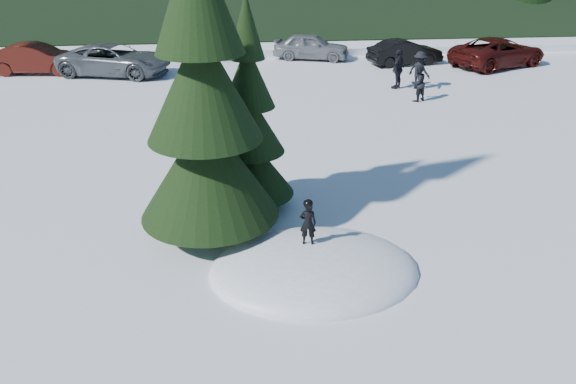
{
  "coord_description": "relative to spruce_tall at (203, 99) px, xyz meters",
  "views": [
    {
      "loc": [
        -1.56,
        -10.01,
        6.59
      ],
      "look_at": [
        -0.4,
        1.66,
        1.1
      ],
      "focal_mm": 35.0,
      "sensor_mm": 36.0,
      "label": 1
    }
  ],
  "objects": [
    {
      "name": "child_skier",
      "position": [
        2.1,
        -1.45,
        -2.35
      ],
      "size": [
        0.39,
        0.29,
        0.97
      ],
      "primitive_type": "imported",
      "rotation": [
        0.0,
        0.0,
        2.98
      ],
      "color": "black",
      "rests_on": "snow_mound"
    },
    {
      "name": "spruce_tall",
      "position": [
        0.0,
        0.0,
        0.0
      ],
      "size": [
        3.2,
        3.2,
        8.6
      ],
      "color": "#311E10",
      "rests_on": "ground"
    },
    {
      "name": "car_6",
      "position": [
        14.63,
        16.81,
        -2.57
      ],
      "size": [
        5.95,
        4.49,
        1.5
      ],
      "primitive_type": "imported",
      "rotation": [
        0.0,
        0.0,
        1.99
      ],
      "color": "#3A0D0A",
      "rests_on": "ground"
    },
    {
      "name": "adult_1",
      "position": [
        8.11,
        12.88,
        -2.42
      ],
      "size": [
        1.02,
        1.08,
        1.79
      ],
      "primitive_type": "imported",
      "rotation": [
        0.0,
        0.0,
        3.99
      ],
      "color": "black",
      "rests_on": "ground"
    },
    {
      "name": "car_5",
      "position": [
        9.86,
        17.71,
        -2.67
      ],
      "size": [
        4.15,
        2.14,
        1.3
      ],
      "primitive_type": "imported",
      "rotation": [
        0.0,
        0.0,
        1.77
      ],
      "color": "black",
      "rests_on": "ground"
    },
    {
      "name": "car_1",
      "position": [
        -9.09,
        17.52,
        -2.58
      ],
      "size": [
        4.63,
        1.94,
        1.49
      ],
      "primitive_type": "imported",
      "rotation": [
        0.0,
        0.0,
        1.49
      ],
      "color": "#3E110B",
      "rests_on": "ground"
    },
    {
      "name": "snow_mound",
      "position": [
        2.2,
        -1.8,
        -3.32
      ],
      "size": [
        4.48,
        3.52,
        0.96
      ],
      "primitive_type": "ellipsoid",
      "color": "white",
      "rests_on": "ground"
    },
    {
      "name": "car_3",
      "position": [
        -0.45,
        20.19,
        -2.69
      ],
      "size": [
        4.55,
        2.4,
        1.26
      ],
      "primitive_type": "imported",
      "rotation": [
        0.0,
        0.0,
        1.72
      ],
      "color": "black",
      "rests_on": "ground"
    },
    {
      "name": "car_2",
      "position": [
        -5.15,
        16.79,
        -2.56
      ],
      "size": [
        5.93,
        3.85,
        1.52
      ],
      "primitive_type": "imported",
      "rotation": [
        0.0,
        0.0,
        1.31
      ],
      "color": "#575C60",
      "rests_on": "ground"
    },
    {
      "name": "adult_2",
      "position": [
        9.04,
        12.68,
        -2.48
      ],
      "size": [
        1.16,
        1.25,
        1.69
      ],
      "primitive_type": "imported",
      "rotation": [
        0.0,
        0.0,
        2.22
      ],
      "color": "black",
      "rests_on": "ground"
    },
    {
      "name": "spruce_short",
      "position": [
        1.0,
        1.4,
        -1.22
      ],
      "size": [
        2.2,
        2.2,
        5.37
      ],
      "color": "#311E10",
      "rests_on": "ground"
    },
    {
      "name": "ground",
      "position": [
        2.2,
        -1.8,
        -3.32
      ],
      "size": [
        200.0,
        200.0,
        0.0
      ],
      "primitive_type": "plane",
      "color": "white",
      "rests_on": "ground"
    },
    {
      "name": "car_4",
      "position": [
        5.07,
        19.57,
        -2.61
      ],
      "size": [
        4.48,
        2.82,
        1.42
      ],
      "primitive_type": "imported",
      "rotation": [
        0.0,
        0.0,
        1.28
      ],
      "color": "gray",
      "rests_on": "ground"
    },
    {
      "name": "adult_0",
      "position": [
        8.36,
        10.74,
        -2.55
      ],
      "size": [
        0.93,
        0.87,
        1.54
      ],
      "primitive_type": "imported",
      "rotation": [
        0.0,
        0.0,
        3.65
      ],
      "color": "black",
      "rests_on": "ground"
    }
  ]
}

